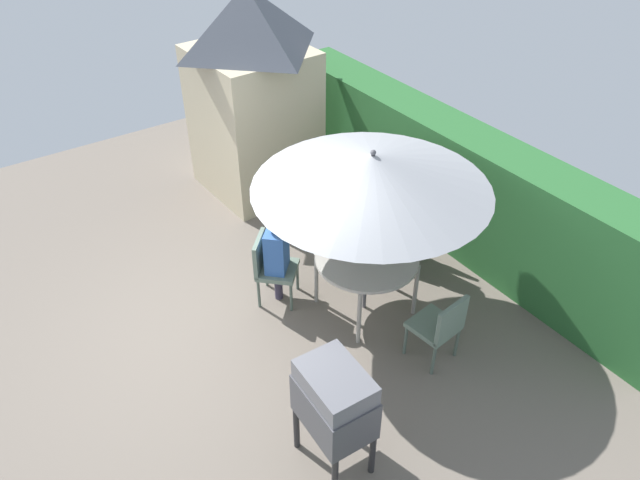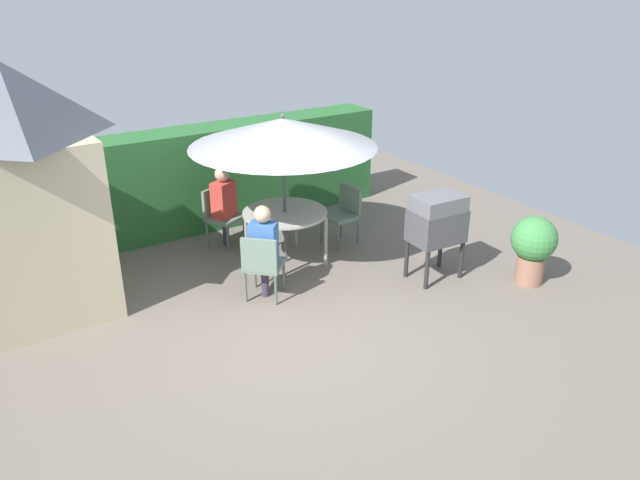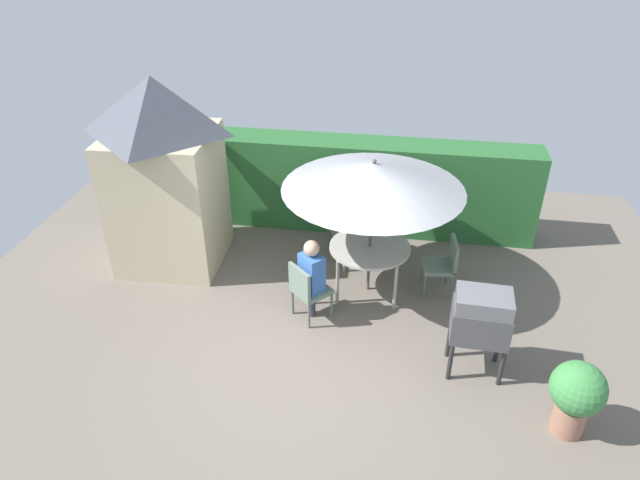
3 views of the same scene
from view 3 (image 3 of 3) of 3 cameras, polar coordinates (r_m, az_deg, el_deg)
ground_plane at (r=7.82m, az=-1.10°, el=-11.11°), size 11.00×11.00×0.00m
hedge_backdrop at (r=10.25m, az=2.27°, el=5.57°), size 6.69×0.70×1.64m
garden_shed at (r=9.23m, az=-15.19°, el=6.49°), size 1.72×1.66×3.06m
patio_table at (r=8.56m, az=4.95°, el=-0.97°), size 1.21×1.21×0.78m
patio_umbrella at (r=7.98m, az=5.34°, el=6.33°), size 2.57×2.57×2.17m
bbq_grill at (r=7.30m, az=15.69°, el=-7.44°), size 0.72×0.53×1.20m
chair_near_shed at (r=9.62m, az=2.26°, el=1.69°), size 0.62×0.62×0.90m
chair_far_side at (r=8.06m, az=-1.30°, el=-4.81°), size 0.65×0.65×0.90m
chair_toward_hedge at (r=8.80m, az=12.22°, el=-2.18°), size 0.52×0.51×0.90m
potted_plant_by_shed at (r=7.10m, az=24.09°, el=-13.77°), size 0.61×0.61×0.96m
person_in_red at (r=9.42m, az=2.46°, el=2.83°), size 0.41×0.37×1.26m
person_in_blue at (r=7.95m, az=-0.83°, el=-3.06°), size 0.41×0.41×1.26m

